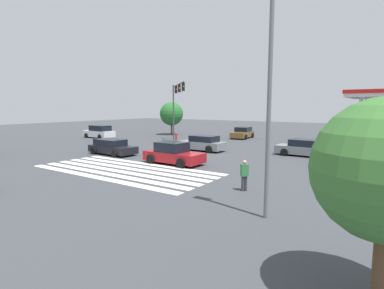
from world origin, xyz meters
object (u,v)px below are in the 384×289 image
Objects in this scene: traffic_signal_mast at (176,98)px; car_0 at (306,148)px; car_5 at (203,143)px; pedestrian at (244,174)px; tree_corner_c at (171,114)px; car_2 at (99,132)px; fire_hydrant at (176,137)px; car_3 at (112,147)px; car_6 at (173,154)px; car_1 at (243,133)px; street_light_pole_b at (270,71)px.

traffic_signal_mast is 16.02m from car_0.
car_0 is 1.13× the size of car_5.
pedestrian is 30.75m from tree_corner_c.
car_2 is 5.59× the size of fire_hydrant.
pedestrian is 0.32× the size of tree_corner_c.
tree_corner_c is 5.63× the size of fire_hydrant.
car_3 is at bearing 33.18° from car_0.
tree_corner_c is (-14.24, 18.13, 2.38)m from car_6.
car_0 is at bearing 36.91° from traffic_signal_mast.
car_0 is 1.07× the size of car_3.
tree_corner_c is (-10.96, -1.16, 2.40)m from car_1.
car_1 reaches higher than car_5.
car_5 is 17.99m from street_light_pole_b.
car_0 is 5.74× the size of fire_hydrant.
traffic_signal_mast is 1.56× the size of car_5.
car_0 is 16.67m from fire_hydrant.
car_2 is at bearing 151.58° from street_light_pole_b.
car_1 is (-10.53, 10.39, 0.02)m from car_0.
car_3 is at bearing 50.66° from car_5.
tree_corner_c reaches higher than car_5.
car_1 is 9.02m from fire_hydrant.
traffic_signal_mast is 1.39× the size of car_0.
tree_corner_c reaches higher than car_3.
street_light_pole_b reaches higher than car_2.
car_3 is 2.99× the size of pedestrian.
car_6 is (-7.25, -8.90, 0.04)m from car_0.
car_6 is (1.65, -6.73, 0.02)m from car_5.
car_5 reaches higher than fire_hydrant.
street_light_pole_b is (12.72, -25.92, 4.70)m from car_1.
pedestrian reaches higher than car_3.
car_6 reaches higher than pedestrian.
car_5 is (5.45, 6.28, 0.06)m from car_3.
car_5 is 9.30m from fire_hydrant.
car_2 reaches higher than car_1.
car_1 is at bearing 116.14° from street_light_pole_b.
street_light_pole_b is at bearing -45.76° from fire_hydrant.
car_2 is 3.11× the size of pedestrian.
car_3 is at bearing -68.03° from tree_corner_c.
car_3 is 12.08m from fire_hydrant.
car_2 is at bearing 17.94° from pedestrian.
car_2 is 29.40m from pedestrian.
car_0 is 1.03× the size of car_2.
car_0 reaches higher than car_3.
traffic_signal_mast is at bearing -5.41° from car_0.
tree_corner_c is (-23.68, 24.76, -2.30)m from street_light_pole_b.
street_light_pole_b is 34.34m from tree_corner_c.
car_0 is 0.54× the size of street_light_pole_b.
traffic_signal_mast reaches higher than tree_corner_c.
car_3 is 19.23m from tree_corner_c.
car_5 is 0.48× the size of street_light_pole_b.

